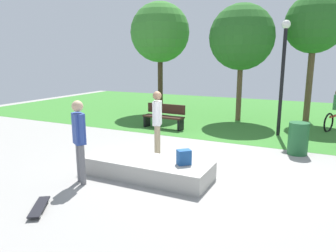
% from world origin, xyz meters
% --- Properties ---
extents(ground_plane, '(28.00, 28.00, 0.00)m').
position_xyz_m(ground_plane, '(0.00, 0.00, 0.00)').
color(ground_plane, gray).
extents(grass_lawn, '(26.60, 11.65, 0.01)m').
position_xyz_m(grass_lawn, '(0.00, 8.18, 0.00)').
color(grass_lawn, '#387A2D').
rests_on(grass_lawn, ground_plane).
extents(concrete_ledge, '(2.92, 1.07, 0.39)m').
position_xyz_m(concrete_ledge, '(-0.79, -1.25, 0.20)').
color(concrete_ledge, '#A8A59E').
rests_on(concrete_ledge, ground_plane).
extents(backpack_on_ledge, '(0.34, 0.34, 0.32)m').
position_xyz_m(backpack_on_ledge, '(0.08, -1.18, 0.55)').
color(backpack_on_ledge, '#1E4C8C').
rests_on(backpack_on_ledge, concrete_ledge).
extents(skater_performing_trick, '(0.38, 0.34, 1.77)m').
position_xyz_m(skater_performing_trick, '(-1.87, -2.18, 1.04)').
color(skater_performing_trick, slate).
rests_on(skater_performing_trick, ground_plane).
extents(skater_watching, '(0.29, 0.41, 1.77)m').
position_xyz_m(skater_watching, '(-1.30, 0.21, 1.04)').
color(skater_watching, tan).
rests_on(skater_watching, ground_plane).
extents(skateboard_by_ledge, '(0.61, 0.78, 0.08)m').
position_xyz_m(skateboard_by_ledge, '(-1.68, -3.49, 0.06)').
color(skateboard_by_ledge, black).
rests_on(skateboard_by_ledge, ground_plane).
extents(park_bench_far_right, '(1.62, 0.55, 0.91)m').
position_xyz_m(park_bench_far_right, '(-2.71, 3.44, 0.48)').
color(park_bench_far_right, '#331E14').
rests_on(park_bench_far_right, ground_plane).
extents(tree_leaning_ash, '(2.35, 2.35, 5.16)m').
position_xyz_m(tree_leaning_ash, '(2.11, 7.29, 3.95)').
color(tree_leaning_ash, brown).
rests_on(tree_leaning_ash, grass_lawn).
extents(tree_young_birch, '(2.78, 2.78, 5.21)m').
position_xyz_m(tree_young_birch, '(-4.50, 6.58, 3.80)').
color(tree_young_birch, '#42301E').
rests_on(tree_young_birch, grass_lawn).
extents(tree_slender_maple, '(2.68, 2.68, 4.81)m').
position_xyz_m(tree_slender_maple, '(-0.55, 6.24, 3.46)').
color(tree_slender_maple, brown).
rests_on(tree_slender_maple, grass_lawn).
extents(lamp_post, '(0.28, 0.28, 3.83)m').
position_xyz_m(lamp_post, '(1.37, 4.11, 2.35)').
color(lamp_post, black).
rests_on(lamp_post, ground_plane).
extents(trash_bin, '(0.54, 0.54, 0.90)m').
position_xyz_m(trash_bin, '(2.13, 2.05, 0.45)').
color(trash_bin, '#1E592D').
rests_on(trash_bin, ground_plane).
extents(cyclist_on_bicycle, '(0.81, 1.68, 1.52)m').
position_xyz_m(cyclist_on_bicycle, '(3.16, 6.02, 0.63)').
color(cyclist_on_bicycle, black).
rests_on(cyclist_on_bicycle, ground_plane).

